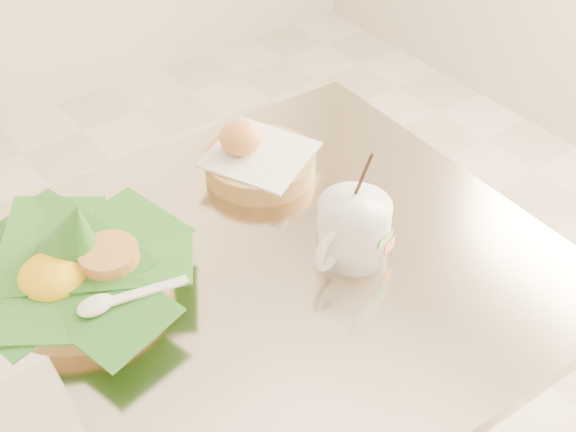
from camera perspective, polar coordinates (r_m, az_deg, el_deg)
cafe_table at (r=1.19m, az=0.23°, el=-10.81°), size 0.72×0.72×0.75m
rice_basket at (r=1.00m, az=-16.27°, el=-3.83°), size 0.30×0.30×0.15m
bread_basket at (r=1.16m, az=-2.48°, el=4.54°), size 0.20×0.20×0.09m
coffee_mug at (r=1.00m, az=5.10°, el=-1.00°), size 0.14×0.11×0.18m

